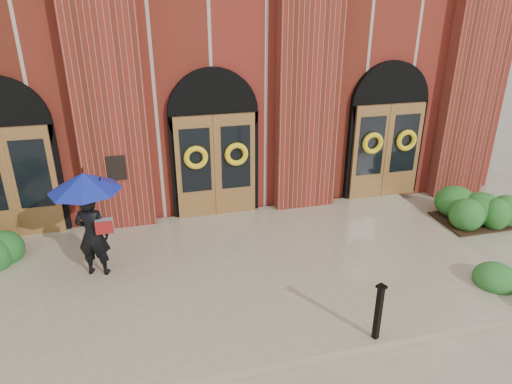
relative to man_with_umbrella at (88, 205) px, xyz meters
name	(u,v)px	position (x,y,z in m)	size (l,w,h in m)	color
ground	(242,278)	(2.72, -0.67, -1.62)	(90.00, 90.00, 0.00)	tan
landing	(240,271)	(2.72, -0.52, -1.54)	(10.00, 5.30, 0.15)	tan
church_building	(183,48)	(2.72, 8.11, 1.89)	(16.20, 12.53, 7.00)	maroon
man_with_umbrella	(88,205)	(0.00, 0.00, 0.00)	(1.61, 1.61, 2.09)	black
metal_post	(378,311)	(4.37, -3.02, -0.95)	(0.17, 0.17, 0.99)	black
hedge_wall_right	(500,205)	(9.54, 0.34, -1.25)	(2.82, 1.13, 0.72)	#235C20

